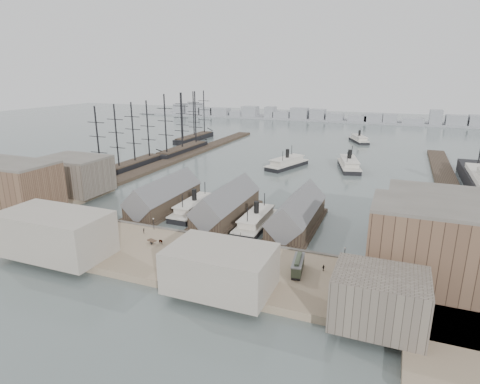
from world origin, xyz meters
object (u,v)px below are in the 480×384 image
at_px(tram, 298,266).
at_px(horse_cart_right, 241,261).
at_px(ferry_docked_west, 195,207).
at_px(horse_cart_left, 53,226).
at_px(horse_cart_center, 158,241).

xyz_separation_m(tram, horse_cart_right, (-15.03, -1.33, -0.91)).
bearing_deg(horse_cart_right, tram, -88.06).
bearing_deg(tram, ferry_docked_west, 136.73).
height_order(tram, horse_cart_right, tram).
xyz_separation_m(horse_cart_left, horse_cart_center, (38.44, 2.22, -0.04)).
bearing_deg(tram, horse_cart_center, 170.42).
height_order(ferry_docked_west, horse_cart_right, ferry_docked_west).
relative_size(ferry_docked_west, horse_cart_left, 5.69).
xyz_separation_m(horse_cart_left, horse_cart_right, (65.94, -0.84, 0.01)).
distance_m(tram, horse_cart_right, 15.12).
xyz_separation_m(ferry_docked_west, horse_cart_right, (32.94, -36.21, 0.57)).
height_order(horse_cart_left, horse_cart_right, horse_cart_right).
height_order(tram, horse_cart_left, tram).
relative_size(ferry_docked_west, horse_cart_right, 5.80).
distance_m(ferry_docked_west, horse_cart_left, 48.38).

